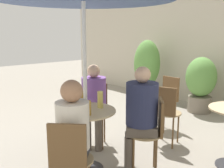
{
  "coord_description": "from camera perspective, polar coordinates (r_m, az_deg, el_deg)",
  "views": [
    {
      "loc": [
        2.59,
        -1.69,
        1.61
      ],
      "look_at": [
        0.24,
        0.37,
        0.98
      ],
      "focal_mm": 42.0,
      "sensor_mm": 36.0,
      "label": 1
    }
  ],
  "objects": [
    {
      "name": "ground_plane",
      "position": [
        3.49,
        -7.46,
        -16.26
      ],
      "size": [
        20.0,
        20.0,
        0.0
      ],
      "primitive_type": "plane",
      "color": "gray"
    },
    {
      "name": "storefront_wall",
      "position": [
        5.87,
        22.85,
        9.38
      ],
      "size": [
        10.0,
        0.06,
        3.0
      ],
      "color": "beige",
      "rests_on": "ground_plane"
    },
    {
      "name": "cafe_table_near",
      "position": [
        3.07,
        -5.7,
        -9.07
      ],
      "size": [
        0.69,
        0.69,
        0.73
      ],
      "color": "#2D2D33",
      "rests_on": "ground_plane"
    },
    {
      "name": "bistro_chair_0",
      "position": [
        2.39,
        -9.08,
        -15.48
      ],
      "size": [
        0.44,
        0.44,
        0.88
      ],
      "rotation": [
        0.0,
        0.0,
        -2.37
      ],
      "color": "#997F56",
      "rests_on": "ground_plane"
    },
    {
      "name": "bistro_chair_1",
      "position": [
        3.03,
        8.81,
        -9.5
      ],
      "size": [
        0.44,
        0.44,
        0.88
      ],
      "rotation": [
        0.0,
        0.0,
        -0.8
      ],
      "color": "#997F56",
      "rests_on": "ground_plane"
    },
    {
      "name": "bistro_chair_2",
      "position": [
        3.78,
        -3.62,
        -5.14
      ],
      "size": [
        0.44,
        0.44,
        0.88
      ],
      "rotation": [
        0.0,
        0.0,
        0.77
      ],
      "color": "#997F56",
      "rests_on": "ground_plane"
    },
    {
      "name": "bistro_chair_3",
      "position": [
        4.44,
        11.88,
        -2.86
      ],
      "size": [
        0.38,
        0.38,
        0.88
      ],
      "rotation": [
        0.0,
        0.0,
        6.25
      ],
      "color": "#997F56",
      "rests_on": "ground_plane"
    },
    {
      "name": "bistro_chair_4",
      "position": [
        3.75,
        11.68,
        -5.48
      ],
      "size": [
        0.4,
        0.42,
        0.88
      ],
      "rotation": [
        0.0,
        0.0,
        3.46
      ],
      "color": "#997F56",
      "rests_on": "ground_plane"
    },
    {
      "name": "seated_person_0",
      "position": [
        2.43,
        -8.45,
        -10.01
      ],
      "size": [
        0.38,
        0.38,
        1.2
      ],
      "rotation": [
        0.0,
        0.0,
        3.91
      ],
      "color": "#2D2D33",
      "rests_on": "ground_plane"
    },
    {
      "name": "seated_person_1",
      "position": [
        2.96,
        6.19,
        -5.88
      ],
      "size": [
        0.46,
        0.46,
        1.24
      ],
      "rotation": [
        0.0,
        0.0,
        -0.8
      ],
      "color": "brown",
      "rests_on": "ground_plane"
    },
    {
      "name": "seated_person_2",
      "position": [
        3.6,
        -3.98,
        -3.23
      ],
      "size": [
        0.43,
        0.43,
        1.18
      ],
      "rotation": [
        0.0,
        0.0,
        0.77
      ],
      "color": "brown",
      "rests_on": "ground_plane"
    },
    {
      "name": "beer_glass_0",
      "position": [
        3.06,
        -2.58,
        -3.4
      ],
      "size": [
        0.07,
        0.07,
        0.2
      ],
      "color": "#DBC65B",
      "rests_on": "cafe_table_near"
    },
    {
      "name": "beer_glass_1",
      "position": [
        3.16,
        -6.78,
        -3.11
      ],
      "size": [
        0.06,
        0.06,
        0.19
      ],
      "color": "#B28433",
      "rests_on": "cafe_table_near"
    },
    {
      "name": "beer_glass_2",
      "position": [
        2.94,
        -9.43,
        -4.16
      ],
      "size": [
        0.06,
        0.06,
        0.2
      ],
      "color": "silver",
      "rests_on": "cafe_table_near"
    },
    {
      "name": "beer_glass_3",
      "position": [
        2.8,
        -5.19,
        -5.22
      ],
      "size": [
        0.06,
        0.06,
        0.16
      ],
      "color": "#B28433",
      "rests_on": "cafe_table_near"
    },
    {
      "name": "potted_plant_0",
      "position": [
        6.21,
        7.6,
        3.52
      ],
      "size": [
        0.61,
        0.61,
        1.42
      ],
      "color": "brown",
      "rests_on": "ground_plane"
    },
    {
      "name": "potted_plant_1",
      "position": [
        5.55,
        18.76,
        0.37
      ],
      "size": [
        0.6,
        0.6,
        1.12
      ],
      "color": "slate",
      "rests_on": "ground_plane"
    }
  ]
}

